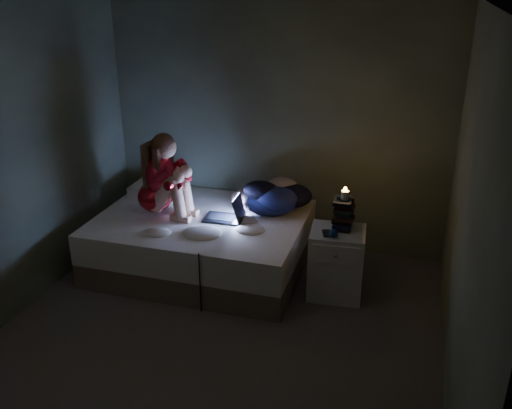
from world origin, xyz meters
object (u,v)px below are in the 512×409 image
at_px(bed, 202,242).
at_px(laptop, 223,207).
at_px(nightstand, 336,263).
at_px(phone, 326,233).
at_px(woman, 154,173).
at_px(candle, 345,195).

xyz_separation_m(bed, laptop, (0.23, 0.00, 0.41)).
height_order(laptop, nightstand, laptop).
distance_m(bed, phone, 1.36).
bearing_deg(woman, candle, 3.98).
relative_size(nightstand, phone, 4.65).
height_order(woman, laptop, woman).
height_order(woman, candle, woman).
xyz_separation_m(nightstand, phone, (-0.10, -0.08, 0.33)).
height_order(bed, woman, woman).
height_order(laptop, phone, laptop).
bearing_deg(bed, nightstand, -5.73).
distance_m(laptop, nightstand, 1.21).
height_order(bed, phone, phone).
bearing_deg(phone, candle, 39.82).
distance_m(woman, laptop, 0.76).
bearing_deg(laptop, candle, -5.90).
bearing_deg(phone, nightstand, 29.23).
relative_size(bed, woman, 2.40).
xyz_separation_m(bed, woman, (-0.47, -0.04, 0.70)).
bearing_deg(candle, bed, 177.35).
height_order(woman, nightstand, woman).
bearing_deg(phone, laptop, 156.55).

